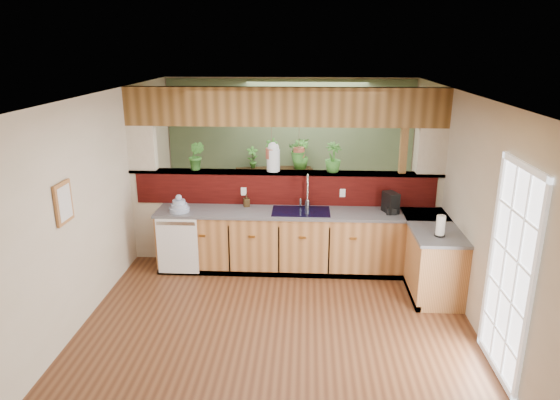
# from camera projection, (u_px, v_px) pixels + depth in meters

# --- Properties ---
(ground) EXTENTS (4.60, 7.00, 0.01)m
(ground) POSITION_uv_depth(u_px,v_px,m) (280.00, 301.00, 6.44)
(ground) COLOR #56301A
(ground) RESTS_ON ground
(ceiling) EXTENTS (4.60, 7.00, 0.01)m
(ceiling) POSITION_uv_depth(u_px,v_px,m) (280.00, 97.00, 5.66)
(ceiling) COLOR brown
(ceiling) RESTS_ON ground
(wall_back) EXTENTS (4.60, 0.02, 2.60)m
(wall_back) POSITION_uv_depth(u_px,v_px,m) (290.00, 148.00, 9.39)
(wall_back) COLOR beige
(wall_back) RESTS_ON ground
(wall_left) EXTENTS (0.02, 7.00, 2.60)m
(wall_left) POSITION_uv_depth(u_px,v_px,m) (94.00, 202.00, 6.17)
(wall_left) COLOR beige
(wall_left) RESTS_ON ground
(wall_right) EXTENTS (0.02, 7.00, 2.60)m
(wall_right) POSITION_uv_depth(u_px,v_px,m) (472.00, 209.00, 5.93)
(wall_right) COLOR beige
(wall_right) RESTS_ON ground
(pass_through_partition) EXTENTS (4.60, 0.21, 2.60)m
(pass_through_partition) POSITION_uv_depth(u_px,v_px,m) (287.00, 184.00, 7.37)
(pass_through_partition) COLOR beige
(pass_through_partition) RESTS_ON ground
(pass_through_ledge) EXTENTS (4.60, 0.21, 0.04)m
(pass_through_ledge) POSITION_uv_depth(u_px,v_px,m) (285.00, 173.00, 7.32)
(pass_through_ledge) COLOR brown
(pass_through_ledge) RESTS_ON ground
(header_beam) EXTENTS (4.60, 0.15, 0.55)m
(header_beam) POSITION_uv_depth(u_px,v_px,m) (285.00, 107.00, 7.03)
(header_beam) COLOR brown
(header_beam) RESTS_ON ground
(sage_backwall) EXTENTS (4.55, 0.02, 2.55)m
(sage_backwall) POSITION_uv_depth(u_px,v_px,m) (290.00, 148.00, 9.37)
(sage_backwall) COLOR #516545
(sage_backwall) RESTS_ON ground
(countertop) EXTENTS (4.14, 1.52, 0.90)m
(countertop) POSITION_uv_depth(u_px,v_px,m) (342.00, 244.00, 7.09)
(countertop) COLOR #9C6436
(countertop) RESTS_ON ground
(dishwasher) EXTENTS (0.58, 0.03, 0.82)m
(dishwasher) POSITION_uv_depth(u_px,v_px,m) (177.00, 246.00, 7.01)
(dishwasher) COLOR white
(dishwasher) RESTS_ON ground
(navy_sink) EXTENTS (0.82, 0.50, 0.18)m
(navy_sink) POSITION_uv_depth(u_px,v_px,m) (301.00, 217.00, 7.11)
(navy_sink) COLOR black
(navy_sink) RESTS_ON countertop
(french_door) EXTENTS (0.06, 1.02, 2.16)m
(french_door) POSITION_uv_depth(u_px,v_px,m) (509.00, 276.00, 4.77)
(french_door) COLOR white
(french_door) RESTS_ON ground
(framed_print) EXTENTS (0.04, 0.35, 0.45)m
(framed_print) POSITION_uv_depth(u_px,v_px,m) (64.00, 203.00, 5.33)
(framed_print) COLOR #9C6436
(framed_print) RESTS_ON wall_left
(faucet) EXTENTS (0.23, 0.23, 0.52)m
(faucet) POSITION_uv_depth(u_px,v_px,m) (307.00, 190.00, 7.14)
(faucet) COLOR #B7B7B2
(faucet) RESTS_ON countertop
(dish_stack) EXTENTS (0.29, 0.29, 0.25)m
(dish_stack) POSITION_uv_depth(u_px,v_px,m) (179.00, 206.00, 7.06)
(dish_stack) COLOR #919EBC
(dish_stack) RESTS_ON countertop
(soap_dispenser) EXTENTS (0.11, 0.11, 0.18)m
(soap_dispenser) POSITION_uv_depth(u_px,v_px,m) (246.00, 200.00, 7.27)
(soap_dispenser) COLOR #3D2B16
(soap_dispenser) RESTS_ON countertop
(coffee_maker) EXTENTS (0.15, 0.26, 0.29)m
(coffee_maker) POSITION_uv_depth(u_px,v_px,m) (391.00, 203.00, 7.00)
(coffee_maker) COLOR black
(coffee_maker) RESTS_ON countertop
(paper_towel) EXTENTS (0.13, 0.13, 0.28)m
(paper_towel) POSITION_uv_depth(u_px,v_px,m) (441.00, 226.00, 6.14)
(paper_towel) COLOR black
(paper_towel) RESTS_ON countertop
(glass_jar) EXTENTS (0.19, 0.19, 0.43)m
(glass_jar) POSITION_uv_depth(u_px,v_px,m) (273.00, 157.00, 7.26)
(glass_jar) COLOR silver
(glass_jar) RESTS_ON pass_through_ledge
(ledge_plant_left) EXTENTS (0.27, 0.24, 0.43)m
(ledge_plant_left) POSITION_uv_depth(u_px,v_px,m) (196.00, 156.00, 7.31)
(ledge_plant_left) COLOR #2E6824
(ledge_plant_left) RESTS_ON pass_through_ledge
(ledge_plant_right) EXTENTS (0.32, 0.32, 0.43)m
(ledge_plant_right) POSITION_uv_depth(u_px,v_px,m) (333.00, 157.00, 7.21)
(ledge_plant_right) COLOR #2E6824
(ledge_plant_right) RESTS_ON pass_through_ledge
(hanging_plant_a) EXTENTS (0.23, 0.20, 0.48)m
(hanging_plant_a) POSITION_uv_depth(u_px,v_px,m) (272.00, 143.00, 7.20)
(hanging_plant_a) COLOR brown
(hanging_plant_a) RESTS_ON header_beam
(hanging_plant_b) EXTENTS (0.36, 0.33, 0.46)m
(hanging_plant_b) POSITION_uv_depth(u_px,v_px,m) (299.00, 139.00, 7.16)
(hanging_plant_b) COLOR brown
(hanging_plant_b) RESTS_ON header_beam
(shelving_console) EXTENTS (1.44, 0.68, 0.93)m
(shelving_console) POSITION_uv_depth(u_px,v_px,m) (274.00, 192.00, 9.40)
(shelving_console) COLOR black
(shelving_console) RESTS_ON ground
(shelf_plant_a) EXTENTS (0.24, 0.18, 0.41)m
(shelf_plant_a) POSITION_uv_depth(u_px,v_px,m) (252.00, 157.00, 9.22)
(shelf_plant_a) COLOR #2E6824
(shelf_plant_a) RESTS_ON shelving_console
(shelf_plant_b) EXTENTS (0.32, 0.32, 0.53)m
(shelf_plant_b) POSITION_uv_depth(u_px,v_px,m) (300.00, 155.00, 9.16)
(shelf_plant_b) COLOR #2E6824
(shelf_plant_b) RESTS_ON shelving_console
(floor_plant) EXTENTS (0.66, 0.58, 0.70)m
(floor_plant) POSITION_uv_depth(u_px,v_px,m) (327.00, 218.00, 8.45)
(floor_plant) COLOR #2E6824
(floor_plant) RESTS_ON ground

